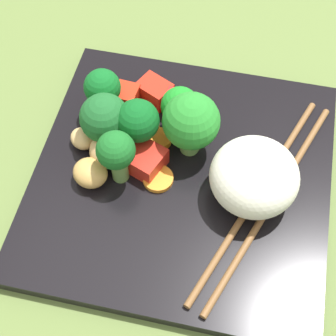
% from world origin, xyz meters
% --- Properties ---
extents(ground_plane, '(1.10, 1.10, 0.02)m').
position_xyz_m(ground_plane, '(0.00, 0.00, -0.01)').
color(ground_plane, '#5D7538').
extents(square_plate, '(0.28, 0.28, 0.01)m').
position_xyz_m(square_plate, '(0.00, 0.00, 0.01)').
color(square_plate, black).
rests_on(square_plate, ground_plane).
extents(rice_mound, '(0.10, 0.10, 0.06)m').
position_xyz_m(rice_mound, '(0.01, 0.06, 0.04)').
color(rice_mound, white).
rests_on(rice_mound, square_plate).
extents(broccoli_floret_0, '(0.04, 0.04, 0.06)m').
position_xyz_m(broccoli_floret_0, '(-0.05, -0.01, 0.05)').
color(broccoli_floret_0, '#62A23E').
rests_on(broccoli_floret_0, square_plate).
extents(broccoli_floret_1, '(0.03, 0.03, 0.06)m').
position_xyz_m(broccoli_floret_1, '(-0.05, -0.09, 0.05)').
color(broccoli_floret_1, '#83B15B').
rests_on(broccoli_floret_1, square_plate).
extents(broccoli_floret_2, '(0.05, 0.05, 0.06)m').
position_xyz_m(broccoli_floret_2, '(-0.02, -0.08, 0.05)').
color(broccoli_floret_2, '#74B14F').
rests_on(broccoli_floret_2, square_plate).
extents(broccoli_floret_3, '(0.04, 0.04, 0.06)m').
position_xyz_m(broccoli_floret_3, '(-0.02, -0.05, 0.05)').
color(broccoli_floret_3, '#74A143').
rests_on(broccoli_floret_3, square_plate).
extents(broccoli_floret_4, '(0.03, 0.03, 0.06)m').
position_xyz_m(broccoli_floret_4, '(0.02, -0.06, 0.05)').
color(broccoli_floret_4, '#648F47').
rests_on(broccoli_floret_4, square_plate).
extents(broccoli_floret_5, '(0.05, 0.05, 0.07)m').
position_xyz_m(broccoli_floret_5, '(-0.03, 0.00, 0.05)').
color(broccoli_floret_5, '#76B356').
rests_on(broccoli_floret_5, square_plate).
extents(carrot_slice_0, '(0.04, 0.04, 0.01)m').
position_xyz_m(carrot_slice_0, '(-0.04, -0.05, 0.02)').
color(carrot_slice_0, gold).
rests_on(carrot_slice_0, square_plate).
extents(carrot_slice_1, '(0.04, 0.04, 0.00)m').
position_xyz_m(carrot_slice_1, '(0.01, -0.02, 0.02)').
color(carrot_slice_1, orange).
rests_on(carrot_slice_1, square_plate).
extents(carrot_slice_2, '(0.03, 0.03, 0.01)m').
position_xyz_m(carrot_slice_2, '(-0.03, -0.03, 0.02)').
color(carrot_slice_2, orange).
rests_on(carrot_slice_2, square_plate).
extents(pepper_chunk_0, '(0.02, 0.02, 0.02)m').
position_xyz_m(pepper_chunk_0, '(-0.07, -0.02, 0.02)').
color(pepper_chunk_0, red).
rests_on(pepper_chunk_0, square_plate).
extents(pepper_chunk_1, '(0.04, 0.04, 0.02)m').
position_xyz_m(pepper_chunk_1, '(-0.00, -0.03, 0.02)').
color(pepper_chunk_1, red).
rests_on(pepper_chunk_1, square_plate).
extents(pepper_chunk_2, '(0.04, 0.04, 0.02)m').
position_xyz_m(pepper_chunk_2, '(-0.08, -0.05, 0.02)').
color(pepper_chunk_2, red).
rests_on(pepper_chunk_2, square_plate).
extents(pepper_chunk_3, '(0.02, 0.02, 0.02)m').
position_xyz_m(pepper_chunk_3, '(-0.06, -0.07, 0.03)').
color(pepper_chunk_3, red).
rests_on(pepper_chunk_3, square_plate).
extents(chicken_piece_0, '(0.04, 0.04, 0.03)m').
position_xyz_m(chicken_piece_0, '(0.00, -0.07, 0.03)').
color(chicken_piece_0, tan).
rests_on(chicken_piece_0, square_plate).
extents(chicken_piece_1, '(0.03, 0.03, 0.02)m').
position_xyz_m(chicken_piece_1, '(-0.01, -0.10, 0.02)').
color(chicken_piece_1, tan).
rests_on(chicken_piece_1, square_plate).
extents(chicken_piece_3, '(0.04, 0.04, 0.02)m').
position_xyz_m(chicken_piece_3, '(0.03, -0.08, 0.02)').
color(chicken_piece_3, tan).
rests_on(chicken_piece_3, square_plate).
extents(chopstick_pair, '(0.23, 0.10, 0.01)m').
position_xyz_m(chopstick_pair, '(0.01, 0.08, 0.02)').
color(chopstick_pair, brown).
rests_on(chopstick_pair, square_plate).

